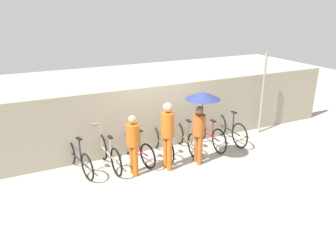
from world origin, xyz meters
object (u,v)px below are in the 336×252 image
at_px(pedestrian_trailing, 201,110).
at_px(parked_bicycle_0, 78,158).
at_px(parked_bicycle_3, 161,143).
at_px(pedestrian_center, 168,131).
at_px(pedestrian_leading, 133,141).
at_px(parked_bicycle_2, 136,148).
at_px(parked_bicycle_6, 229,129).
at_px(parked_bicycle_5, 209,134).
at_px(parked_bicycle_4, 185,138).
at_px(parked_bicycle_1, 109,153).

bearing_deg(pedestrian_trailing, parked_bicycle_0, -15.93).
distance_m(parked_bicycle_3, pedestrian_center, 1.08).
bearing_deg(pedestrian_leading, parked_bicycle_2, -118.60).
height_order(pedestrian_center, pedestrian_trailing, pedestrian_trailing).
relative_size(parked_bicycle_6, pedestrian_center, 1.03).
bearing_deg(pedestrian_center, parked_bicycle_5, -161.64).
distance_m(parked_bicycle_3, pedestrian_trailing, 1.61).
relative_size(pedestrian_leading, pedestrian_center, 0.88).
bearing_deg(pedestrian_center, parked_bicycle_4, -145.47).
distance_m(parked_bicycle_0, pedestrian_leading, 1.51).
xyz_separation_m(parked_bicycle_5, pedestrian_trailing, (-0.84, -0.89, 1.10)).
relative_size(parked_bicycle_0, parked_bicycle_3, 1.00).
bearing_deg(parked_bicycle_4, pedestrian_trailing, 177.45).
relative_size(parked_bicycle_0, parked_bicycle_2, 1.01).
bearing_deg(parked_bicycle_0, pedestrian_center, -123.90).
relative_size(parked_bicycle_0, pedestrian_trailing, 0.89).
distance_m(parked_bicycle_1, pedestrian_center, 1.64).
distance_m(parked_bicycle_6, pedestrian_leading, 3.43).
bearing_deg(parked_bicycle_6, parked_bicycle_4, 91.06).
height_order(parked_bicycle_2, parked_bicycle_5, parked_bicycle_5).
xyz_separation_m(parked_bicycle_6, pedestrian_center, (-2.45, -0.82, 0.64)).
distance_m(parked_bicycle_0, parked_bicycle_4, 3.01).
height_order(parked_bicycle_0, parked_bicycle_1, parked_bicycle_1).
xyz_separation_m(parked_bicycle_1, pedestrian_leading, (0.45, -0.65, 0.51)).
relative_size(parked_bicycle_1, parked_bicycle_2, 1.01).
distance_m(parked_bicycle_2, pedestrian_center, 1.18).
bearing_deg(parked_bicycle_6, parked_bicycle_0, 90.05).
distance_m(parked_bicycle_2, parked_bicycle_4, 1.51).
bearing_deg(parked_bicycle_5, pedestrian_trailing, 137.43).
bearing_deg(parked_bicycle_4, parked_bicycle_0, 91.97).
distance_m(parked_bicycle_4, pedestrian_trailing, 1.46).
height_order(parked_bicycle_3, pedestrian_center, pedestrian_center).
relative_size(parked_bicycle_0, parked_bicycle_4, 1.05).
bearing_deg(parked_bicycle_1, parked_bicycle_2, -89.88).
bearing_deg(pedestrian_center, parked_bicycle_6, -167.31).
relative_size(parked_bicycle_1, pedestrian_leading, 1.14).
height_order(parked_bicycle_1, parked_bicycle_6, parked_bicycle_6).
bearing_deg(parked_bicycle_5, parked_bicycle_0, 89.27).
bearing_deg(parked_bicycle_2, pedestrian_leading, 143.66).
relative_size(parked_bicycle_2, pedestrian_trailing, 0.88).
height_order(parked_bicycle_0, pedestrian_trailing, pedestrian_trailing).
distance_m(parked_bicycle_1, pedestrian_leading, 0.93).
relative_size(parked_bicycle_1, pedestrian_trailing, 0.89).
relative_size(parked_bicycle_5, pedestrian_leading, 1.17).
relative_size(pedestrian_center, pedestrian_trailing, 0.89).
relative_size(parked_bicycle_4, pedestrian_leading, 1.08).
bearing_deg(parked_bicycle_5, parked_bicycle_2, 89.82).
height_order(parked_bicycle_0, parked_bicycle_5, parked_bicycle_5).
height_order(parked_bicycle_0, parked_bicycle_2, parked_bicycle_2).
xyz_separation_m(parked_bicycle_1, parked_bicycle_6, (3.76, 0.08, 0.01)).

